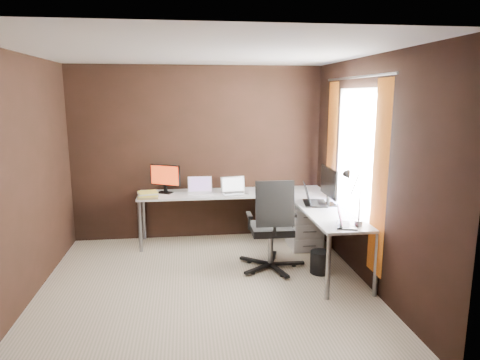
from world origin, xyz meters
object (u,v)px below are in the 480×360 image
object	(u,v)px
laptop_white	(200,190)
laptop_black_small	(344,222)
monitor_right	(329,184)
drawer_pedestal	(304,226)
office_chair	(271,243)
laptop_silver	(234,190)
laptop_black_big	(312,200)
desk_lamp	(352,191)
book_stack	(148,195)
monitor_left	(165,177)
wastebasket	(320,262)

from	to	relation	value
laptop_white	laptop_black_small	world-z (taller)	laptop_white
monitor_right	drawer_pedestal	bearing A→B (deg)	16.97
monitor_right	office_chair	size ratio (longest dim) A/B	0.51
laptop_silver	laptop_black_big	bearing A→B (deg)	-45.78
desk_lamp	office_chair	xyz separation A→B (m)	(-0.72, 0.64, -0.77)
laptop_silver	book_stack	xyz separation A→B (m)	(-1.17, -0.10, -0.01)
desk_lamp	office_chair	bearing A→B (deg)	159.61
monitor_left	laptop_black_big	distance (m)	2.06
laptop_black_small	office_chair	distance (m)	1.03
wastebasket	laptop_black_small	bearing A→B (deg)	-79.74
book_stack	wastebasket	size ratio (longest dim) A/B	1.10
laptop_silver	laptop_black_small	xyz separation A→B (m)	(0.98, -1.64, -0.01)
book_stack	wastebasket	xyz separation A→B (m)	(2.07, -1.05, -0.64)
laptop_white	office_chair	size ratio (longest dim) A/B	0.30
laptop_white	desk_lamp	size ratio (longest dim) A/B	0.58
monitor_right	laptop_black_big	size ratio (longest dim) A/B	1.33
laptop_white	book_stack	distance (m)	0.73
laptop_white	wastebasket	xyz separation A→B (m)	(1.36, -1.24, -0.64)
office_chair	wastebasket	distance (m)	0.62
laptop_black_big	desk_lamp	xyz separation A→B (m)	(0.15, -0.90, 0.31)
drawer_pedestal	office_chair	size ratio (longest dim) A/B	0.53
laptop_black_big	laptop_black_small	bearing A→B (deg)	-165.87
monitor_right	monitor_left	bearing A→B (deg)	66.45
desk_lamp	book_stack	bearing A→B (deg)	167.22
monitor_left	laptop_black_big	world-z (taller)	monitor_left
laptop_silver	wastebasket	size ratio (longest dim) A/B	1.39
monitor_left	desk_lamp	size ratio (longest dim) A/B	0.71
laptop_white	laptop_silver	distance (m)	0.48
laptop_white	laptop_black_big	world-z (taller)	laptop_black_big
laptop_black_big	laptop_silver	bearing A→B (deg)	62.66
drawer_pedestal	laptop_black_big	world-z (taller)	laptop_black_big
laptop_black_big	desk_lamp	world-z (taller)	desk_lamp
drawer_pedestal	wastebasket	size ratio (longest dim) A/B	2.22
monitor_left	laptop_silver	bearing A→B (deg)	18.07
book_stack	monitor_left	bearing A→B (deg)	50.77
laptop_white	laptop_silver	size ratio (longest dim) A/B	0.90
drawer_pedestal	laptop_silver	xyz separation A→B (m)	(-0.95, 0.25, 0.48)
drawer_pedestal	book_stack	xyz separation A→B (m)	(-2.13, 0.15, 0.47)
drawer_pedestal	laptop_black_small	xyz separation A→B (m)	(0.03, -1.38, 0.47)
monitor_right	laptop_white	world-z (taller)	monitor_right
monitor_left	laptop_silver	distance (m)	0.98
laptop_black_big	wastebasket	distance (m)	0.80
monitor_right	wastebasket	xyz separation A→B (m)	(-0.20, -0.39, -0.86)
laptop_silver	monitor_right	bearing A→B (deg)	-43.52
desk_lamp	wastebasket	distance (m)	1.07
book_stack	laptop_silver	bearing A→B (deg)	5.07
laptop_black_small	laptop_white	bearing A→B (deg)	59.59
laptop_black_big	desk_lamp	size ratio (longest dim) A/B	0.75
office_chair	monitor_left	bearing A→B (deg)	139.84
monitor_right	wastebasket	bearing A→B (deg)	153.11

